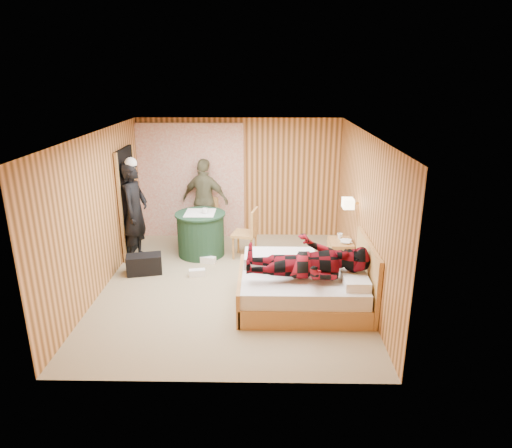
{
  "coord_description": "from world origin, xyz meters",
  "views": [
    {
      "loc": [
        0.52,
        -6.87,
        3.38
      ],
      "look_at": [
        0.39,
        0.08,
        1.05
      ],
      "focal_mm": 32.0,
      "sensor_mm": 36.0,
      "label": 1
    }
  ],
  "objects_px": {
    "nightstand": "(340,255)",
    "chair_near": "(249,230)",
    "duffel_bag": "(144,264)",
    "wall_lamp": "(348,203)",
    "woman_standing": "(135,212)",
    "chair_far": "(207,216)",
    "man_on_bed": "(308,252)",
    "man_at_table": "(205,200)",
    "bed": "(304,286)",
    "round_table": "(201,233)"
  },
  "relations": [
    {
      "from": "wall_lamp",
      "to": "man_at_table",
      "type": "bearing_deg",
      "value": 146.91
    },
    {
      "from": "wall_lamp",
      "to": "woman_standing",
      "type": "height_order",
      "value": "woman_standing"
    },
    {
      "from": "woman_standing",
      "to": "man_on_bed",
      "type": "bearing_deg",
      "value": -115.6
    },
    {
      "from": "chair_near",
      "to": "man_at_table",
      "type": "height_order",
      "value": "man_at_table"
    },
    {
      "from": "chair_far",
      "to": "man_at_table",
      "type": "height_order",
      "value": "man_at_table"
    },
    {
      "from": "chair_far",
      "to": "man_on_bed",
      "type": "height_order",
      "value": "man_on_bed"
    },
    {
      "from": "woman_standing",
      "to": "duffel_bag",
      "type": "bearing_deg",
      "value": -149.67
    },
    {
      "from": "man_on_bed",
      "to": "chair_near",
      "type": "bearing_deg",
      "value": 113.77
    },
    {
      "from": "man_at_table",
      "to": "chair_near",
      "type": "bearing_deg",
      "value": 153.77
    },
    {
      "from": "nightstand",
      "to": "man_on_bed",
      "type": "bearing_deg",
      "value": -115.67
    },
    {
      "from": "bed",
      "to": "chair_far",
      "type": "distance_m",
      "value": 3.26
    },
    {
      "from": "round_table",
      "to": "man_on_bed",
      "type": "distance_m",
      "value": 2.91
    },
    {
      "from": "wall_lamp",
      "to": "chair_near",
      "type": "distance_m",
      "value": 1.99
    },
    {
      "from": "round_table",
      "to": "woman_standing",
      "type": "distance_m",
      "value": 1.29
    },
    {
      "from": "chair_far",
      "to": "man_on_bed",
      "type": "xyz_separation_m",
      "value": [
        1.81,
        -2.94,
        0.4
      ]
    },
    {
      "from": "bed",
      "to": "round_table",
      "type": "distance_m",
      "value": 2.68
    },
    {
      "from": "woman_standing",
      "to": "man_on_bed",
      "type": "xyz_separation_m",
      "value": [
        3.0,
        -1.95,
        0.01
      ]
    },
    {
      "from": "chair_far",
      "to": "man_at_table",
      "type": "relative_size",
      "value": 0.54
    },
    {
      "from": "bed",
      "to": "round_table",
      "type": "height_order",
      "value": "bed"
    },
    {
      "from": "chair_near",
      "to": "duffel_bag",
      "type": "distance_m",
      "value": 2.01
    },
    {
      "from": "wall_lamp",
      "to": "round_table",
      "type": "distance_m",
      "value": 2.9
    },
    {
      "from": "duffel_bag",
      "to": "woman_standing",
      "type": "relative_size",
      "value": 0.32
    },
    {
      "from": "chair_near",
      "to": "man_on_bed",
      "type": "bearing_deg",
      "value": 36.43
    },
    {
      "from": "chair_far",
      "to": "chair_near",
      "type": "xyz_separation_m",
      "value": [
        0.9,
        -0.88,
        0.02
      ]
    },
    {
      "from": "nightstand",
      "to": "man_at_table",
      "type": "height_order",
      "value": "man_at_table"
    },
    {
      "from": "duffel_bag",
      "to": "chair_near",
      "type": "bearing_deg",
      "value": 9.93
    },
    {
      "from": "bed",
      "to": "man_at_table",
      "type": "bearing_deg",
      "value": 123.23
    },
    {
      "from": "bed",
      "to": "nightstand",
      "type": "height_order",
      "value": "bed"
    },
    {
      "from": "nightstand",
      "to": "woman_standing",
      "type": "distance_m",
      "value": 3.81
    },
    {
      "from": "round_table",
      "to": "woman_standing",
      "type": "bearing_deg",
      "value": -167.87
    },
    {
      "from": "nightstand",
      "to": "chair_far",
      "type": "bearing_deg",
      "value": 150.73
    },
    {
      "from": "woman_standing",
      "to": "chair_far",
      "type": "bearing_deg",
      "value": -42.71
    },
    {
      "from": "nightstand",
      "to": "woman_standing",
      "type": "height_order",
      "value": "woman_standing"
    },
    {
      "from": "man_at_table",
      "to": "man_on_bed",
      "type": "distance_m",
      "value": 3.52
    },
    {
      "from": "duffel_bag",
      "to": "man_on_bed",
      "type": "bearing_deg",
      "value": -38.48
    },
    {
      "from": "bed",
      "to": "man_on_bed",
      "type": "distance_m",
      "value": 0.68
    },
    {
      "from": "bed",
      "to": "wall_lamp",
      "type": "bearing_deg",
      "value": 53.47
    },
    {
      "from": "duffel_bag",
      "to": "bed",
      "type": "bearing_deg",
      "value": -34.64
    },
    {
      "from": "nightstand",
      "to": "wall_lamp",
      "type": "bearing_deg",
      "value": -78.94
    },
    {
      "from": "bed",
      "to": "nightstand",
      "type": "xyz_separation_m",
      "value": [
        0.75,
        1.29,
        -0.01
      ]
    },
    {
      "from": "chair_near",
      "to": "man_on_bed",
      "type": "xyz_separation_m",
      "value": [
        0.91,
        -2.07,
        0.38
      ]
    },
    {
      "from": "nightstand",
      "to": "chair_near",
      "type": "relative_size",
      "value": 0.59
    },
    {
      "from": "chair_far",
      "to": "nightstand",
      "type": "bearing_deg",
      "value": -10.57
    },
    {
      "from": "wall_lamp",
      "to": "man_at_table",
      "type": "relative_size",
      "value": 0.15
    },
    {
      "from": "bed",
      "to": "man_on_bed",
      "type": "xyz_separation_m",
      "value": [
        0.02,
        -0.23,
        0.64
      ]
    },
    {
      "from": "wall_lamp",
      "to": "man_at_table",
      "type": "distance_m",
      "value": 3.15
    },
    {
      "from": "chair_near",
      "to": "bed",
      "type": "bearing_deg",
      "value": 38.45
    },
    {
      "from": "bed",
      "to": "chair_far",
      "type": "xyz_separation_m",
      "value": [
        -1.79,
        2.72,
        0.24
      ]
    },
    {
      "from": "duffel_bag",
      "to": "man_on_bed",
      "type": "relative_size",
      "value": 0.34
    },
    {
      "from": "duffel_bag",
      "to": "chair_far",
      "type": "bearing_deg",
      "value": 47.89
    }
  ]
}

